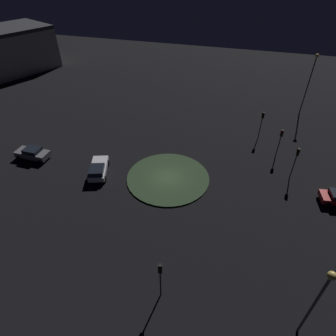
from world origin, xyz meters
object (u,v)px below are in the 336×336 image
object	(u,v)px
car_white	(98,169)
car_grey	(33,153)
traffic_light_northeast_near	(280,138)
traffic_light_east	(296,157)
streetlamp_southeast	(320,295)
traffic_light_northeast	(262,120)
streetlamp_northeast	(311,76)
traffic_light_south	(160,274)

from	to	relation	value
car_white	car_grey	distance (m)	9.78
car_grey	traffic_light_northeast_near	bearing A→B (deg)	-163.06
traffic_light_east	streetlamp_southeast	size ratio (longest dim) A/B	0.56
traffic_light_northeast	streetlamp_northeast	bearing A→B (deg)	-173.33
car_white	streetlamp_southeast	xyz separation A→B (m)	(22.20, -12.35, 4.22)
car_grey	traffic_light_east	xyz separation A→B (m)	(32.13, 5.24, 2.19)
car_white	car_grey	size ratio (longest dim) A/B	1.12
car_white	traffic_light_northeast_near	distance (m)	23.16
traffic_light_northeast	traffic_light_east	world-z (taller)	traffic_light_east
traffic_light_south	streetlamp_southeast	world-z (taller)	streetlamp_southeast
traffic_light_east	traffic_light_northeast_near	distance (m)	4.48
car_white	traffic_light_northeast	world-z (taller)	traffic_light_northeast
car_white	traffic_light_northeast_near	world-z (taller)	traffic_light_northeast_near
car_grey	streetlamp_southeast	bearing A→B (deg)	157.70
car_grey	traffic_light_northeast	world-z (taller)	traffic_light_northeast
traffic_light_east	streetlamp_northeast	size ratio (longest dim) A/B	0.43
streetlamp_southeast	traffic_light_south	bearing A→B (deg)	-179.11
traffic_light_northeast	streetlamp_southeast	bearing A→B (deg)	47.15
traffic_light_south	streetlamp_northeast	xyz separation A→B (m)	(12.80, 36.63, 3.46)
traffic_light_east	streetlamp_southeast	distance (m)	18.32
traffic_light_south	traffic_light_east	world-z (taller)	traffic_light_east
car_white	traffic_light_east	bearing A→B (deg)	-94.46
traffic_light_east	streetlamp_northeast	distance (m)	18.72
traffic_light_east	streetlamp_southeast	world-z (taller)	streetlamp_southeast
traffic_light_south	streetlamp_northeast	distance (m)	38.96
traffic_light_south	streetlamp_southeast	distance (m)	10.54
traffic_light_northeast	traffic_light_northeast_near	bearing A→B (deg)	70.15
car_grey	traffic_light_northeast_near	distance (m)	32.02
car_grey	traffic_light_east	world-z (taller)	traffic_light_east
car_white	traffic_light_south	distance (m)	17.38
traffic_light_northeast_near	streetlamp_southeast	distance (m)	22.54
car_grey	traffic_light_northeast	bearing A→B (deg)	-154.70
streetlamp_northeast	traffic_light_south	bearing A→B (deg)	-109.27
streetlamp_northeast	car_white	bearing A→B (deg)	-135.65
car_white	traffic_light_northeast_near	xyz separation A→B (m)	(20.77, 10.04, 2.04)
car_white	streetlamp_southeast	bearing A→B (deg)	-138.22
traffic_light_south	streetlamp_northeast	world-z (taller)	streetlamp_northeast
car_grey	streetlamp_southeast	xyz separation A→B (m)	(31.97, -12.97, 4.22)
car_white	traffic_light_east	distance (m)	23.23
traffic_light_northeast	streetlamp_southeast	xyz separation A→B (m)	(3.86, -26.38, 2.08)
car_white	car_grey	bearing A→B (deg)	67.23
car_grey	streetlamp_northeast	xyz separation A→B (m)	(34.44, 23.50, 5.59)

